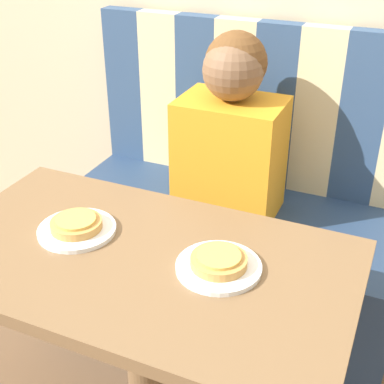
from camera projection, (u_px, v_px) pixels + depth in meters
booth_seat at (226, 263)px, 2.01m from camera, size 1.22×0.57×0.48m
booth_backrest at (255, 105)px, 1.95m from camera, size 1.22×0.06×0.60m
dining_table at (141, 289)px, 1.33m from camera, size 1.03×0.59×0.70m
person at (231, 131)px, 1.75m from camera, size 0.34×0.24×0.62m
plate_left at (77, 230)px, 1.36m from camera, size 0.20×0.20×0.01m
plate_right at (219, 267)px, 1.23m from camera, size 0.20×0.20×0.01m
pizza_left at (76, 223)px, 1.36m from camera, size 0.13×0.13×0.03m
pizza_right at (219, 260)px, 1.22m from camera, size 0.13×0.13×0.03m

